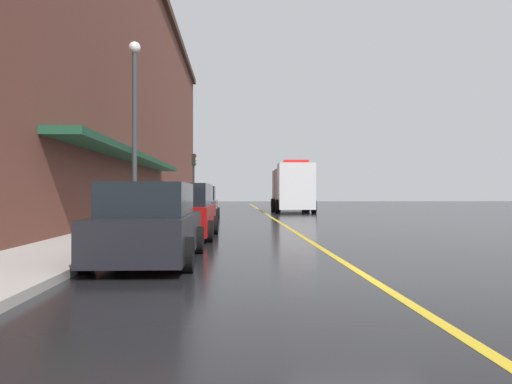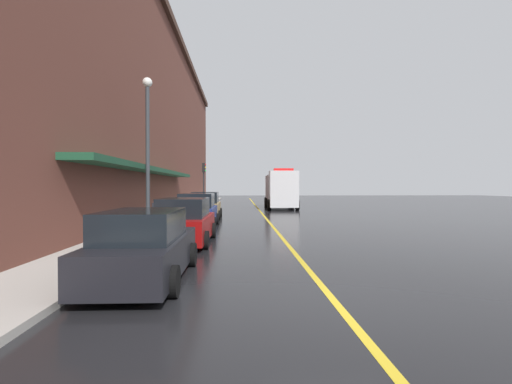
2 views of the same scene
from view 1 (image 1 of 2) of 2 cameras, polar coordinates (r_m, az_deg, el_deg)
The scene contains 13 objects.
ground_plane at distance 33.75m, azimuth 1.26°, elevation -2.57°, with size 112.00×112.00×0.00m, color black.
sidewalk_left at distance 33.90m, azimuth -9.26°, elevation -2.43°, with size 2.40×70.00×0.15m, color #ADA8A0.
lane_center_stripe at distance 33.75m, azimuth 1.26°, elevation -2.56°, with size 0.16×70.00×0.01m, color gold.
brick_building_left at distance 34.84m, azimuth -20.02°, elevation 10.72°, with size 11.41×64.00×15.96m.
parked_car_0 at distance 10.61m, azimuth -11.89°, elevation -3.67°, with size 2.01×4.65×1.63m.
parked_car_1 at distance 16.14m, azimuth -8.28°, elevation -2.33°, with size 2.15×4.59×1.72m.
parked_car_2 at distance 21.81m, azimuth -7.22°, elevation -1.69°, with size 2.12×4.32×1.79m.
parked_car_3 at distance 26.98m, azimuth -6.38°, elevation -1.40°, with size 2.08×4.24×1.79m.
box_truck at distance 38.48m, azimuth 4.08°, elevation 0.40°, with size 2.97×8.40×3.77m.
parking_meter_0 at distance 13.07m, azimuth -16.24°, elevation -1.73°, with size 0.14×0.18×1.33m.
parking_meter_1 at distance 17.80m, azimuth -12.57°, elevation -1.31°, with size 0.14×0.18×1.33m.
street_lamp_left at distance 19.55m, azimuth -13.57°, elevation 8.61°, with size 0.44×0.44×6.94m.
traffic_light_near at distance 38.91m, azimuth -7.05°, elevation 2.40°, with size 0.38×0.36×4.30m.
Camera 1 is at (-2.27, -8.64, 1.42)m, focal length 35.37 mm.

